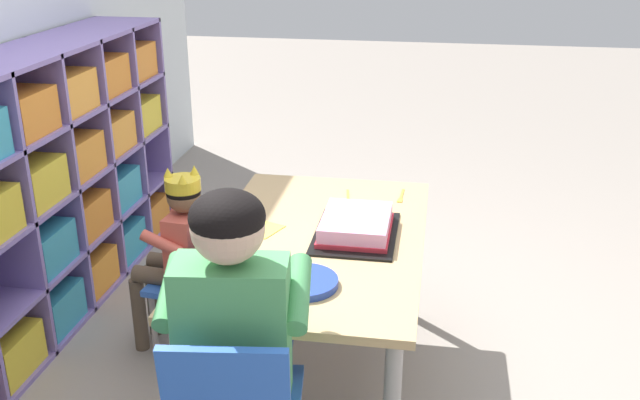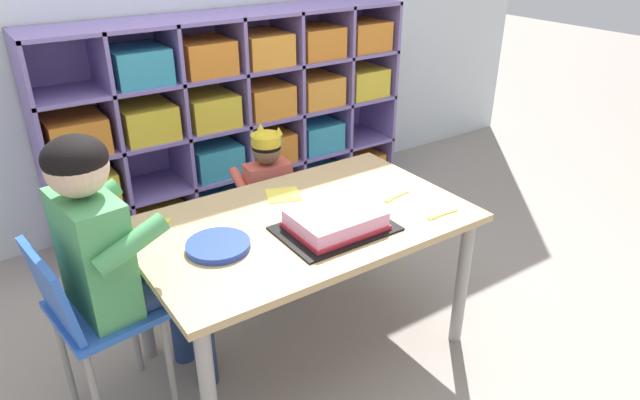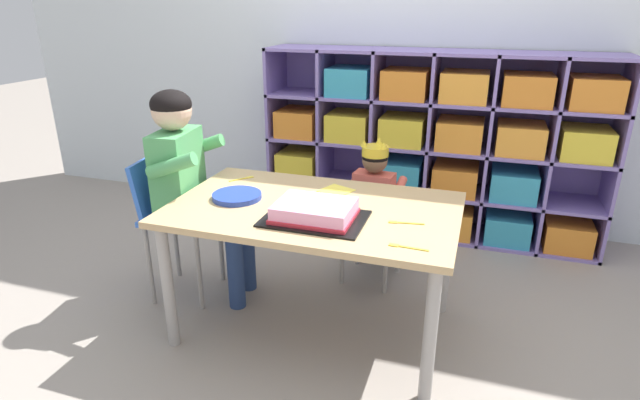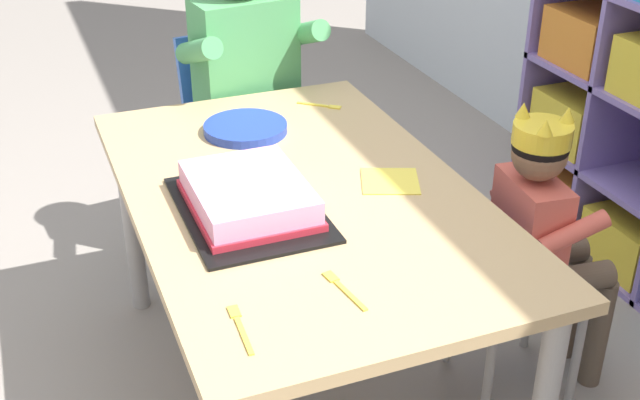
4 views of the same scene
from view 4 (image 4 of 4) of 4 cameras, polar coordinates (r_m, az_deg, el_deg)
ground at (r=2.27m, az=-1.22°, el=-13.28°), size 16.00×16.00×0.00m
activity_table at (r=1.95m, az=-1.39°, el=-1.19°), size 1.25×0.77×0.62m
classroom_chair_blue at (r=2.15m, az=12.46°, el=-5.61°), size 0.34×0.35×0.55m
child_with_crown at (r=2.11m, az=15.28°, el=-1.57°), size 0.31×0.31×0.80m
classroom_chair_adult_side at (r=2.69m, az=-5.45°, el=5.45°), size 0.38×0.39×0.73m
adult_helper_seated at (r=2.51m, az=-4.57°, el=8.87°), size 0.45×0.43×1.08m
birthday_cake_on_tray at (r=1.82m, az=-4.97°, el=0.13°), size 0.41×0.29×0.07m
paper_plate_stack at (r=2.21m, az=-5.18°, el=4.97°), size 0.22×0.22×0.02m
paper_napkin_square at (r=1.96m, az=4.87°, el=1.31°), size 0.17×0.17×0.00m
fork_at_table_front_edge at (r=2.38m, az=0.14°, el=6.55°), size 0.09×0.11×0.00m
fork_by_napkin at (r=1.57m, az=1.57°, el=-6.10°), size 0.14×0.04×0.00m
fork_near_cake_tray at (r=1.48m, az=-5.55°, el=-8.67°), size 0.15×0.02×0.00m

